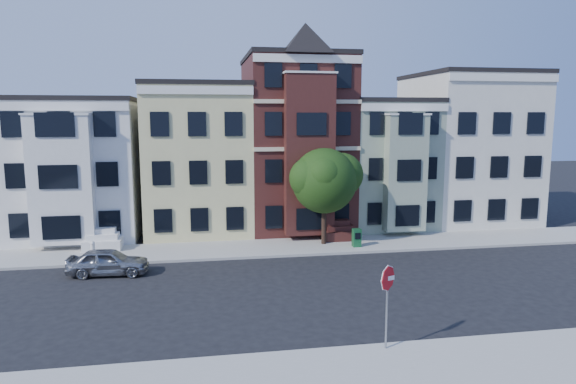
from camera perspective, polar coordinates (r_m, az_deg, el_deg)
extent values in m
plane|color=black|center=(24.76, 7.02, -10.73)|extent=(120.00, 120.00, 0.00)
cube|color=#9E9B93|center=(32.14, 2.91, -6.01)|extent=(60.00, 4.00, 0.15)
cube|color=#9E9B93|center=(17.83, 14.84, -18.65)|extent=(60.00, 4.00, 0.15)
cube|color=silver|center=(37.92, -22.11, 2.40)|extent=(8.00, 9.00, 9.00)
cube|color=beige|center=(36.99, -9.95, 3.54)|extent=(7.00, 9.00, 10.00)
cube|color=#3D1915|center=(37.55, 0.80, 5.27)|extent=(7.00, 9.00, 12.00)
cube|color=gray|center=(39.37, 10.15, 3.10)|extent=(6.00, 9.00, 9.00)
cube|color=silver|center=(42.18, 19.20, 4.47)|extent=(8.00, 9.00, 11.00)
imported|color=gray|center=(28.11, -19.35, -7.32)|extent=(4.15, 1.88, 1.38)
cube|color=#18542C|center=(31.82, 7.63, -5.06)|extent=(0.50, 0.45, 1.10)
cylinder|color=silver|center=(31.18, -20.85, -6.16)|extent=(0.28, 0.28, 0.76)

